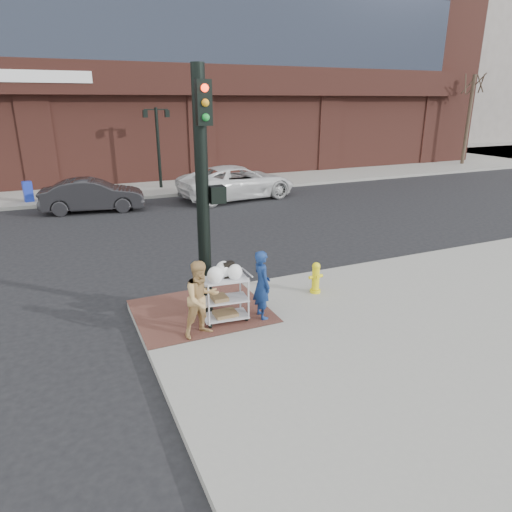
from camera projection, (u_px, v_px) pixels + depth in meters
name	position (u px, v px, depth m)	size (l,w,h in m)	color
ground	(242.00, 330.00, 9.42)	(220.00, 220.00, 0.00)	black
sidewalk_far	(235.00, 151.00, 41.85)	(65.00, 36.00, 0.15)	gray
brick_curb_ramp	(201.00, 311.00, 9.91)	(2.80, 2.40, 0.01)	#502D25
filler_block	(428.00, 60.00, 54.77)	(14.00, 20.00, 18.00)	slate
bare_tree_a	(475.00, 72.00, 30.91)	(1.80, 1.80, 7.20)	#382B21
lamp_post	(158.00, 139.00, 23.16)	(1.32, 0.22, 4.00)	black
traffic_signal_pole	(204.00, 189.00, 8.98)	(0.61, 0.51, 5.00)	black
woman_blue	(262.00, 285.00, 9.41)	(0.54, 0.35, 1.47)	navy
pedestrian_tan	(201.00, 299.00, 8.68)	(0.74, 0.57, 1.52)	tan
sedan_dark	(93.00, 195.00, 19.24)	(1.46, 4.19, 1.38)	black
minivan_white	(237.00, 182.00, 21.75)	(2.60, 5.65, 1.57)	silver
utility_cart	(225.00, 295.00, 9.30)	(0.96, 0.60, 1.27)	#B3B3B8
fire_hydrant	(316.00, 277.00, 10.76)	(0.35, 0.25, 0.75)	yellow
newsbox_blue	(28.00, 192.00, 20.48)	(0.38, 0.34, 0.90)	#1A30AF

